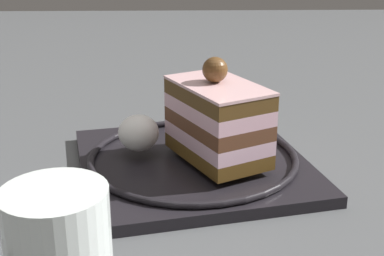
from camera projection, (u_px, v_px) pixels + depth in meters
ground_plane at (193, 163)px, 0.62m from camera, size 2.40×2.40×0.00m
dessert_plate at (192, 162)px, 0.60m from camera, size 0.29×0.29×0.02m
cake_slice at (218, 120)px, 0.58m from camera, size 0.12×0.14×0.11m
whipped_cream_dollop at (139, 133)px, 0.60m from camera, size 0.05×0.05×0.04m
fork at (223, 123)px, 0.68m from camera, size 0.11×0.09×0.00m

